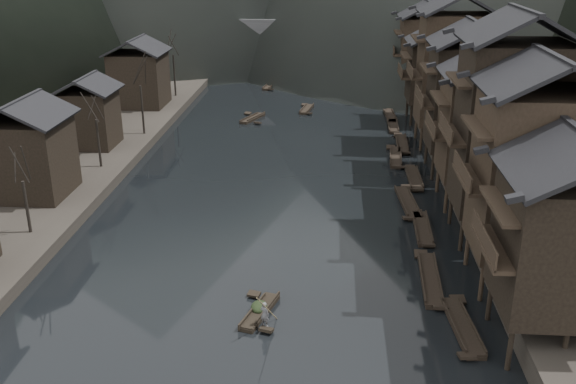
{
  "coord_description": "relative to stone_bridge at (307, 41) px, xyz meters",
  "views": [
    {
      "loc": [
        4.67,
        -39.21,
        21.05
      ],
      "look_at": [
        1.29,
        8.01,
        2.5
      ],
      "focal_mm": 40.0,
      "sensor_mm": 36.0,
      "label": 1
    }
  ],
  "objects": [
    {
      "name": "midriver_boats",
      "position": [
        -3.16,
        -24.88,
        -4.91
      ],
      "size": [
        8.93,
        24.5,
        0.44
      ],
      "color": "black",
      "rests_on": "water"
    },
    {
      "name": "water",
      "position": [
        0.0,
        -72.0,
        -5.11
      ],
      "size": [
        300.0,
        300.0,
        0.0
      ],
      "primitive_type": "plane",
      "color": "black",
      "rests_on": "ground"
    },
    {
      "name": "bamboo_pole",
      "position": [
        1.25,
        -79.54,
        -1.53
      ],
      "size": [
        1.02,
        2.74,
        3.14
      ],
      "primitive_type": "cylinder",
      "rotation": [
        0.74,
        0.0,
        -0.34
      ],
      "color": "#8C7A51",
      "rests_on": "boatman"
    },
    {
      "name": "boatman",
      "position": [
        1.05,
        -79.54,
        -3.89
      ],
      "size": [
        0.69,
        0.61,
        1.58
      ],
      "primitive_type": "imported",
      "rotation": [
        0.0,
        0.0,
        2.63
      ],
      "color": "slate",
      "rests_on": "hero_sampan"
    },
    {
      "name": "moored_sampans",
      "position": [
        11.9,
        -54.26,
        -4.91
      ],
      "size": [
        2.9,
        54.9,
        0.47
      ],
      "color": "black",
      "rests_on": "water"
    },
    {
      "name": "left_bank",
      "position": [
        -35.0,
        -32.0,
        -4.51
      ],
      "size": [
        40.0,
        200.0,
        1.2
      ],
      "primitive_type": "cube",
      "color": "#2D2823",
      "rests_on": "ground"
    },
    {
      "name": "hero_sampan",
      "position": [
        0.58,
        -77.99,
        -4.91
      ],
      "size": [
        2.14,
        4.65,
        0.43
      ],
      "color": "black",
      "rests_on": "water"
    },
    {
      "name": "cargo_heap",
      "position": [
        0.52,
        -77.79,
        -4.37
      ],
      "size": [
        1.02,
        1.33,
        0.61
      ],
      "primitive_type": "ellipsoid",
      "color": "black",
      "rests_on": "hero_sampan"
    },
    {
      "name": "left_houses",
      "position": [
        -20.5,
        -51.88,
        0.55
      ],
      "size": [
        8.1,
        53.2,
        8.73
      ],
      "color": "black",
      "rests_on": "left_bank"
    },
    {
      "name": "bare_trees",
      "position": [
        -17.0,
        -49.25,
        1.52
      ],
      "size": [
        4.0,
        60.26,
        8.0
      ],
      "color": "black",
      "rests_on": "left_bank"
    },
    {
      "name": "stone_bridge",
      "position": [
        0.0,
        0.0,
        0.0
      ],
      "size": [
        40.0,
        6.0,
        9.0
      ],
      "color": "#4C4C4F",
      "rests_on": "ground"
    },
    {
      "name": "stilt_houses",
      "position": [
        17.28,
        -53.22,
        3.95
      ],
      "size": [
        9.0,
        67.6,
        17.09
      ],
      "color": "black",
      "rests_on": "ground"
    }
  ]
}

